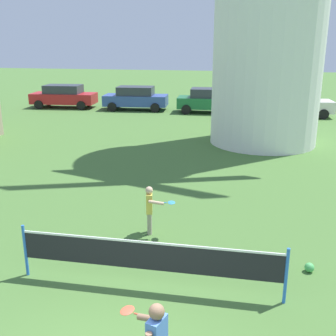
% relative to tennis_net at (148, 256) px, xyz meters
% --- Properties ---
extents(tennis_net, '(5.11, 0.06, 1.10)m').
position_rel_tennis_net_xyz_m(tennis_net, '(0.00, 0.00, 0.00)').
color(tennis_net, blue).
rests_on(tennis_net, ground_plane).
extents(player_far, '(0.77, 0.40, 1.22)m').
position_rel_tennis_net_xyz_m(player_far, '(-0.50, 2.32, 0.01)').
color(player_far, '#9E937F').
rests_on(player_far, ground_plane).
extents(stray_ball, '(0.20, 0.20, 0.20)m').
position_rel_tennis_net_xyz_m(stray_ball, '(3.12, 1.18, -0.59)').
color(stray_ball, '#4CB259').
rests_on(stray_ball, ground_plane).
extents(parked_car_red, '(4.51, 2.11, 1.56)m').
position_rel_tennis_net_xyz_m(parked_car_red, '(-10.88, 20.41, 0.13)').
color(parked_car_red, red).
rests_on(parked_car_red, ground_plane).
extents(parked_car_blue, '(4.33, 2.11, 1.56)m').
position_rel_tennis_net_xyz_m(parked_car_blue, '(-5.70, 20.38, 0.12)').
color(parked_car_blue, '#334C99').
rests_on(parked_car_blue, ground_plane).
extents(parked_car_green, '(3.94, 2.01, 1.56)m').
position_rel_tennis_net_xyz_m(parked_car_green, '(-0.82, 20.19, 0.12)').
color(parked_car_green, '#1E6638').
rests_on(parked_car_green, ground_plane).
extents(parked_car_cream, '(4.38, 2.20, 1.56)m').
position_rel_tennis_net_xyz_m(parked_car_cream, '(4.69, 19.81, 0.13)').
color(parked_car_cream, silver).
rests_on(parked_car_cream, ground_plane).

